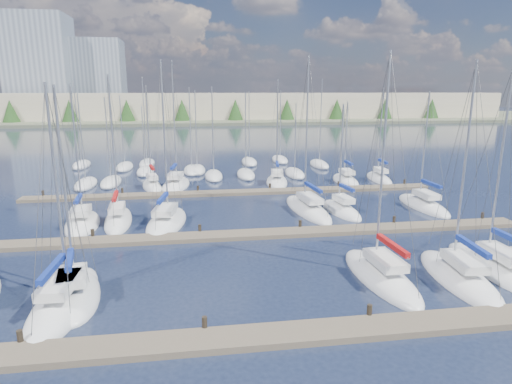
{
  "coord_description": "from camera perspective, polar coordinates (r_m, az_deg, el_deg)",
  "views": [
    {
      "loc": [
        -4.18,
        -15.04,
        11.01
      ],
      "look_at": [
        0.0,
        14.0,
        4.0
      ],
      "focal_mm": 30.0,
      "sensor_mm": 36.0,
      "label": 1
    }
  ],
  "objects": [
    {
      "name": "ground",
      "position": [
        75.95,
        -4.97,
        5.05
      ],
      "size": [
        400.0,
        400.0,
        0.0
      ],
      "primitive_type": "plane",
      "color": "#212A42",
      "rests_on": "ground"
    },
    {
      "name": "dock_near",
      "position": [
        20.64,
        5.0,
        -18.35
      ],
      "size": [
        44.0,
        1.93,
        1.1
      ],
      "color": "#6B5E4C",
      "rests_on": "ground"
    },
    {
      "name": "dock_mid",
      "position": [
        33.16,
        -0.5,
        -5.68
      ],
      "size": [
        44.0,
        1.93,
        1.1
      ],
      "color": "#6B5E4C",
      "rests_on": "ground"
    },
    {
      "name": "dock_far",
      "position": [
        46.53,
        -2.81,
        -0.07
      ],
      "size": [
        44.0,
        1.93,
        1.1
      ],
      "color": "#6B5E4C",
      "rests_on": "ground"
    },
    {
      "name": "sailboat_d",
      "position": [
        27.1,
        16.28,
        -10.68
      ],
      "size": [
        3.07,
        8.64,
        13.89
      ],
      "rotation": [
        0.0,
        0.0,
        0.05
      ],
      "color": "white",
      "rests_on": "ground"
    },
    {
      "name": "sailboat_h",
      "position": [
        38.6,
        -22.14,
        -3.88
      ],
      "size": [
        3.49,
        7.39,
        12.19
      ],
      "rotation": [
        0.0,
        0.0,
        0.11
      ],
      "color": "white",
      "rests_on": "ground"
    },
    {
      "name": "sailboat_q",
      "position": [
        53.74,
        11.84,
        1.52
      ],
      "size": [
        2.71,
        7.06,
        10.43
      ],
      "rotation": [
        0.0,
        0.0,
        -0.04
      ],
      "color": "white",
      "rests_on": "ground"
    },
    {
      "name": "sailboat_n",
      "position": [
        50.88,
        -13.69,
        0.79
      ],
      "size": [
        3.42,
        6.91,
        12.29
      ],
      "rotation": [
        0.0,
        0.0,
        0.22
      ],
      "color": "white",
      "rests_on": "ground"
    },
    {
      "name": "sailboat_k",
      "position": [
        40.32,
        6.9,
        -2.24
      ],
      "size": [
        3.6,
        10.07,
        14.76
      ],
      "rotation": [
        0.0,
        0.0,
        0.09
      ],
      "color": "white",
      "rests_on": "ground"
    },
    {
      "name": "sailboat_b",
      "position": [
        25.3,
        -24.21,
        -13.19
      ],
      "size": [
        2.98,
        8.87,
        12.14
      ],
      "rotation": [
        0.0,
        0.0,
        -0.03
      ],
      "color": "white",
      "rests_on": "ground"
    },
    {
      "name": "sailboat_l",
      "position": [
        40.33,
        11.31,
        -2.41
      ],
      "size": [
        2.97,
        6.93,
        10.56
      ],
      "rotation": [
        0.0,
        0.0,
        0.12
      ],
      "color": "white",
      "rests_on": "ground"
    },
    {
      "name": "sailboat_i",
      "position": [
        38.51,
        -17.9,
        -3.54
      ],
      "size": [
        2.92,
        8.03,
        13.0
      ],
      "rotation": [
        0.0,
        0.0,
        0.09
      ],
      "color": "white",
      "rests_on": "ground"
    },
    {
      "name": "sailboat_j",
      "position": [
        36.95,
        -11.81,
        -3.9
      ],
      "size": [
        4.14,
        8.79,
        14.13
      ],
      "rotation": [
        0.0,
        0.0,
        -0.14
      ],
      "color": "white",
      "rests_on": "ground"
    },
    {
      "name": "sailboat_e",
      "position": [
        28.58,
        25.38,
        -10.2
      ],
      "size": [
        3.44,
        8.62,
        13.38
      ],
      "rotation": [
        0.0,
        0.0,
        -0.09
      ],
      "color": "white",
      "rests_on": "ground"
    },
    {
      "name": "sailboat_p",
      "position": [
        52.02,
        2.8,
        1.41
      ],
      "size": [
        3.7,
        7.88,
        12.98
      ],
      "rotation": [
        0.0,
        0.0,
        -0.16
      ],
      "color": "white",
      "rests_on": "ground"
    },
    {
      "name": "sailboat_o",
      "position": [
        51.13,
        -10.62,
        0.99
      ],
      "size": [
        3.96,
        8.39,
        15.04
      ],
      "rotation": [
        0.0,
        0.0,
        -0.13
      ],
      "color": "white",
      "rests_on": "ground"
    },
    {
      "name": "sailboat_m",
      "position": [
        44.34,
        21.39,
        -1.65
      ],
      "size": [
        2.68,
        8.33,
        11.65
      ],
      "rotation": [
        0.0,
        0.0,
        0.01
      ],
      "color": "white",
      "rests_on": "ground"
    },
    {
      "name": "sailboat_r",
      "position": [
        55.85,
        16.1,
        1.74
      ],
      "size": [
        2.65,
        7.34,
        12.05
      ],
      "rotation": [
        0.0,
        0.0,
        -0.08
      ],
      "color": "white",
      "rests_on": "ground"
    },
    {
      "name": "sailboat_f",
      "position": [
        30.88,
        29.26,
        -8.9
      ],
      "size": [
        2.6,
        9.17,
        13.04
      ],
      "rotation": [
        0.0,
        0.0,
        -0.0
      ],
      "color": "white",
      "rests_on": "ground"
    },
    {
      "name": "sailboat_c",
      "position": [
        25.94,
        -23.01,
        -12.38
      ],
      "size": [
        4.05,
        7.47,
        12.03
      ],
      "rotation": [
        0.0,
        0.0,
        0.21
      ],
      "color": "white",
      "rests_on": "ground"
    },
    {
      "name": "distant_boats",
      "position": [
        59.77,
        -8.22,
        2.97
      ],
      "size": [
        36.93,
        20.75,
        13.3
      ],
      "color": "#9EA0A5",
      "rests_on": "ground"
    },
    {
      "name": "shoreline",
      "position": [
        165.1,
        -11.6,
        11.93
      ],
      "size": [
        400.0,
        60.0,
        38.0
      ],
      "color": "#666B51",
      "rests_on": "ground"
    }
  ]
}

